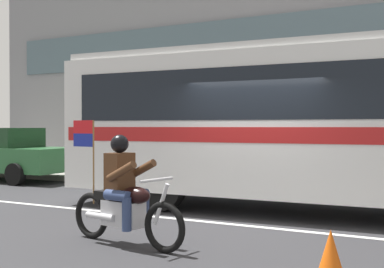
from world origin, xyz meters
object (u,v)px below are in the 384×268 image
object	(u,v)px
transit_bus	(364,116)
parked_sedan_curbside	(3,153)
traffic_cone	(331,255)
motorcycle_with_rider	(124,198)
fire_hydrant	(336,174)

from	to	relation	value
transit_bus	parked_sedan_curbside	xyz separation A→B (m)	(-11.08, 1.39, -1.03)
parked_sedan_curbside	traffic_cone	distance (m)	12.69
motorcycle_with_rider	fire_hydrant	world-z (taller)	motorcycle_with_rider
transit_bus	traffic_cone	world-z (taller)	transit_bus
parked_sedan_curbside	fire_hydrant	size ratio (longest dim) A/B	6.09
transit_bus	motorcycle_with_rider	bearing A→B (deg)	-123.84
fire_hydrant	traffic_cone	bearing A→B (deg)	-78.12
transit_bus	traffic_cone	xyz separation A→B (m)	(0.34, -4.12, -1.63)
motorcycle_with_rider	parked_sedan_curbside	size ratio (longest dim) A/B	0.48
parked_sedan_curbside	traffic_cone	size ratio (longest dim) A/B	8.31
traffic_cone	motorcycle_with_rider	bearing A→B (deg)	175.60
fire_hydrant	traffic_cone	size ratio (longest dim) A/B	1.36
fire_hydrant	transit_bus	bearing A→B (deg)	-68.13
transit_bus	fire_hydrant	distance (m)	3.29
motorcycle_with_rider	fire_hydrant	xyz separation A→B (m)	(1.50, 6.67, -0.15)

